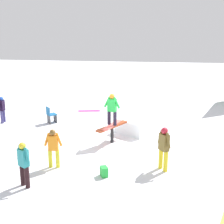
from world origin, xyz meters
name	(u,v)px	position (x,y,z in m)	size (l,w,h in m)	color
ground_plane	(112,142)	(0.00, 0.00, 0.00)	(60.00, 60.00, 0.00)	white
rail_feature	(112,128)	(0.00, 0.00, 0.65)	(1.68, 1.20, 0.79)	black
snow_kicker_ramp	(138,124)	(-1.66, 1.04, 0.34)	(1.80, 1.50, 0.67)	white
main_rider_on_rail	(112,110)	(0.00, 0.00, 1.48)	(1.56, 0.75, 1.40)	#F2655C
bystander_brown	(164,146)	(2.37, 2.13, 0.89)	(0.62, 0.48, 1.59)	gold
bystander_teal	(24,162)	(4.14, -2.25, 0.84)	(0.43, 0.59, 1.50)	black
bystander_black	(2,108)	(-2.11, -6.03, 0.78)	(0.61, 0.21, 1.40)	navy
bystander_orange	(53,146)	(2.68, -1.76, 0.81)	(0.24, 0.66, 1.44)	gold
loose_snowboard_magenta	(89,111)	(-4.88, -2.01, 0.01)	(1.28, 0.28, 0.02)	#D32F91
folding_chair	(51,115)	(-2.37, -3.52, 0.41)	(0.62, 0.62, 0.88)	#3F3F44
backpack_on_snow	(104,172)	(3.13, 0.13, 0.17)	(0.30, 0.22, 0.34)	green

